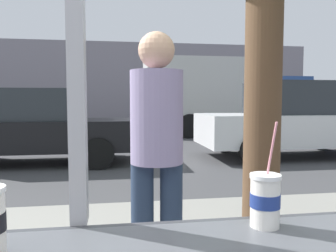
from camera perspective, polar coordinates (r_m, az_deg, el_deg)
name	(u,v)px	position (r m, az deg, el deg)	size (l,w,h in m)	color
ground_plane	(113,152)	(9.07, -9.43, -4.49)	(60.00, 60.00, 0.00)	#424244
building_facade_far	(115,82)	(24.01, -9.10, 7.45)	(28.00, 1.20, 5.46)	gray
soda_cup_left	(265,199)	(1.05, 16.30, -11.98)	(0.09, 0.09, 0.31)	silver
parked_car_black	(32,126)	(7.85, -22.35, 0.02)	(4.60, 1.91, 1.63)	black
parked_car_white	(296,120)	(8.78, 21.03, 1.03)	(4.59, 2.07, 1.84)	silver
box_truck	(221,95)	(13.81, 9.04, 5.35)	(6.53, 2.44, 3.05)	beige
pedestrian	(157,148)	(2.03, -1.94, -3.73)	(0.32, 0.32, 1.63)	#24324A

